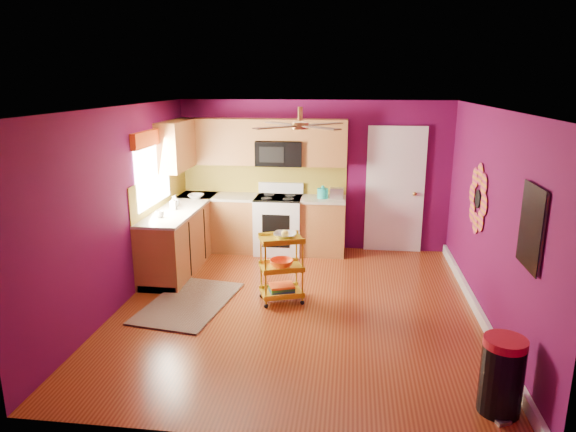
# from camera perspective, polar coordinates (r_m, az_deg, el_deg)

# --- Properties ---
(ground) EXTENTS (5.00, 5.00, 0.00)m
(ground) POSITION_cam_1_polar(r_m,az_deg,el_deg) (6.64, 1.07, -10.14)
(ground) COLOR maroon
(ground) RESTS_ON ground
(room_envelope) EXTENTS (4.54, 5.04, 2.52)m
(room_envelope) POSITION_cam_1_polar(r_m,az_deg,el_deg) (6.13, 1.39, 3.81)
(room_envelope) COLOR #57093F
(room_envelope) RESTS_ON ground
(lower_cabinets) EXTENTS (2.81, 2.31, 0.94)m
(lower_cabinets) POSITION_cam_1_polar(r_m,az_deg,el_deg) (8.39, -6.77, -1.66)
(lower_cabinets) COLOR brown
(lower_cabinets) RESTS_ON ground
(electric_range) EXTENTS (0.76, 0.66, 1.13)m
(electric_range) POSITION_cam_1_polar(r_m,az_deg,el_deg) (8.57, -1.03, -0.88)
(electric_range) COLOR white
(electric_range) RESTS_ON ground
(upper_cabinetry) EXTENTS (2.80, 2.30, 1.26)m
(upper_cabinetry) POSITION_cam_1_polar(r_m,az_deg,el_deg) (8.43, -5.78, 7.93)
(upper_cabinetry) COLOR brown
(upper_cabinetry) RESTS_ON ground
(left_window) EXTENTS (0.08, 1.35, 1.08)m
(left_window) POSITION_cam_1_polar(r_m,az_deg,el_deg) (7.66, -14.82, 6.35)
(left_window) COLOR white
(left_window) RESTS_ON ground
(panel_door) EXTENTS (0.95, 0.11, 2.15)m
(panel_door) POSITION_cam_1_polar(r_m,az_deg,el_deg) (8.67, 11.78, 2.69)
(panel_door) COLOR white
(panel_door) RESTS_ON ground
(right_wall_art) EXTENTS (0.04, 2.74, 1.04)m
(right_wall_art) POSITION_cam_1_polar(r_m,az_deg,el_deg) (6.03, 22.34, 0.65)
(right_wall_art) COLOR black
(right_wall_art) RESTS_ON ground
(ceiling_fan) EXTENTS (1.01, 1.01, 0.26)m
(ceiling_fan) POSITION_cam_1_polar(r_m,az_deg,el_deg) (6.24, 1.37, 10.11)
(ceiling_fan) COLOR #BF8C3F
(ceiling_fan) RESTS_ON ground
(shag_rug) EXTENTS (1.17, 1.67, 0.02)m
(shag_rug) POSITION_cam_1_polar(r_m,az_deg,el_deg) (6.87, -10.93, -9.43)
(shag_rug) COLOR black
(shag_rug) RESTS_ON ground
(rolling_cart) EXTENTS (0.64, 0.55, 0.97)m
(rolling_cart) POSITION_cam_1_polar(r_m,az_deg,el_deg) (6.64, -0.66, -5.51)
(rolling_cart) COLOR gold
(rolling_cart) RESTS_ON ground
(trash_can) EXTENTS (0.48, 0.48, 0.70)m
(trash_can) POSITION_cam_1_polar(r_m,az_deg,el_deg) (4.97, 22.66, -16.05)
(trash_can) COLOR black
(trash_can) RESTS_ON ground
(teal_kettle) EXTENTS (0.18, 0.18, 0.21)m
(teal_kettle) POSITION_cam_1_polar(r_m,az_deg,el_deg) (8.39, 3.88, 2.57)
(teal_kettle) COLOR #15A19B
(teal_kettle) RESTS_ON lower_cabinets
(toaster) EXTENTS (0.22, 0.15, 0.18)m
(toaster) POSITION_cam_1_polar(r_m,az_deg,el_deg) (8.36, 5.42, 2.53)
(toaster) COLOR beige
(toaster) RESTS_ON lower_cabinets
(soap_bottle_a) EXTENTS (0.09, 0.09, 0.20)m
(soap_bottle_a) POSITION_cam_1_polar(r_m,az_deg,el_deg) (7.81, -12.64, 1.43)
(soap_bottle_a) COLOR #EA3F72
(soap_bottle_a) RESTS_ON lower_cabinets
(soap_bottle_b) EXTENTS (0.13, 0.13, 0.17)m
(soap_bottle_b) POSITION_cam_1_polar(r_m,az_deg,el_deg) (8.01, -12.43, 1.67)
(soap_bottle_b) COLOR white
(soap_bottle_b) RESTS_ON lower_cabinets
(counter_dish) EXTENTS (0.25, 0.25, 0.06)m
(counter_dish) POSITION_cam_1_polar(r_m,az_deg,el_deg) (8.51, -10.19, 2.18)
(counter_dish) COLOR white
(counter_dish) RESTS_ON lower_cabinets
(counter_cup) EXTENTS (0.12, 0.12, 0.10)m
(counter_cup) POSITION_cam_1_polar(r_m,az_deg,el_deg) (7.41, -14.07, 0.19)
(counter_cup) COLOR white
(counter_cup) RESTS_ON lower_cabinets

